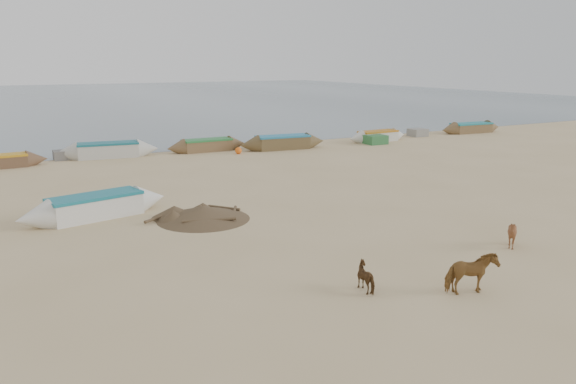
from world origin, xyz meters
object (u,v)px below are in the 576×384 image
object	(u,v)px
calf_right	(368,277)
near_canoe	(96,206)
cow_adult	(471,274)
calf_front	(512,234)

from	to	relation	value
calf_right	near_canoe	size ratio (longest dim) A/B	0.13
cow_adult	near_canoe	size ratio (longest dim) A/B	0.23
near_canoe	cow_adult	bearing A→B (deg)	-71.92
calf_right	calf_front	bearing A→B (deg)	-105.69
calf_front	calf_right	xyz separation A→B (m)	(-6.14, -0.60, -0.10)
calf_front	calf_right	distance (m)	6.17
cow_adult	calf_front	distance (m)	4.46
calf_front	calf_right	size ratio (longest dim) A/B	1.26
cow_adult	calf_right	distance (m)	2.63
calf_front	near_canoe	xyz separation A→B (m)	(-11.22, 10.11, -0.01)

